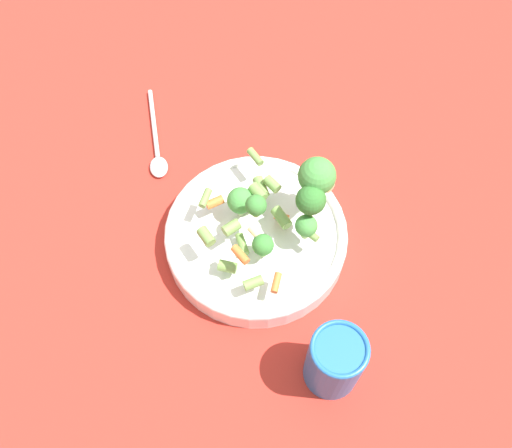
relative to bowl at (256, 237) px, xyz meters
name	(u,v)px	position (x,y,z in m)	size (l,w,h in m)	color
ground_plane	(256,244)	(0.00, 0.00, -0.02)	(3.00, 3.00, 0.00)	#B72D23
bowl	(256,237)	(0.00, 0.00, 0.00)	(0.24, 0.24, 0.04)	white
pasta_salad	(286,202)	(-0.03, 0.02, 0.07)	(0.18, 0.16, 0.10)	#8CB766
cup	(335,361)	(0.08, 0.18, 0.03)	(0.07, 0.07, 0.10)	#2366B2
spoon	(157,149)	(-0.03, -0.21, -0.02)	(0.12, 0.13, 0.01)	silver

